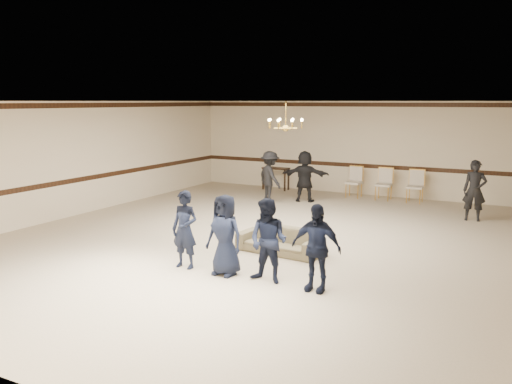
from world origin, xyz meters
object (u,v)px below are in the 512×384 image
(chandelier, at_px, (286,115))
(console_table, at_px, (276,179))
(settee, at_px, (280,240))
(adult_mid, at_px, (305,176))
(boy_d, at_px, (316,248))
(boy_c, at_px, (268,241))
(banquet_chair_mid, at_px, (384,184))
(boy_a, at_px, (185,230))
(boy_b, at_px, (225,235))
(adult_left, at_px, (270,177))
(adult_right, at_px, (475,190))
(banquet_chair_right, at_px, (415,187))
(banquet_chair_left, at_px, (354,182))

(chandelier, relative_size, console_table, 0.96)
(settee, xyz_separation_m, adult_mid, (-1.77, 5.63, 0.55))
(boy_d, bearing_deg, settee, 132.01)
(boy_d, xyz_separation_m, settee, (-1.51, 1.78, -0.49))
(boy_c, bearing_deg, console_table, 118.64)
(adult_mid, relative_size, banquet_chair_mid, 1.60)
(banquet_chair_mid, bearing_deg, console_table, 176.47)
(settee, bearing_deg, adult_mid, 112.57)
(boy_a, height_order, console_table, boy_a)
(boy_b, relative_size, boy_c, 1.00)
(boy_d, relative_size, adult_left, 0.92)
(adult_left, bearing_deg, adult_right, -143.79)
(boy_a, bearing_deg, settee, 56.33)
(boy_b, bearing_deg, banquet_chair_right, 83.39)
(adult_mid, height_order, banquet_chair_left, adult_mid)
(boy_d, bearing_deg, console_table, 121.00)
(boy_d, relative_size, console_table, 1.55)
(boy_a, bearing_deg, boy_d, 0.08)
(boy_a, relative_size, console_table, 1.55)
(console_table, bearing_deg, banquet_chair_right, 0.74)
(adult_left, bearing_deg, chandelier, 155.41)
(boy_b, bearing_deg, boy_a, -175.72)
(settee, xyz_separation_m, console_table, (-3.59, 7.27, 0.14))
(boy_b, relative_size, console_table, 1.55)
(boy_b, distance_m, settee, 1.86)
(boy_c, xyz_separation_m, settee, (-0.61, 1.78, -0.49))
(boy_b, height_order, boy_c, same)
(boy_c, distance_m, boy_d, 0.90)
(banquet_chair_mid, xyz_separation_m, console_table, (-4.00, 0.20, -0.11))
(boy_d, distance_m, banquet_chair_right, 8.85)
(boy_d, height_order, banquet_chair_mid, boy_d)
(adult_right, xyz_separation_m, banquet_chair_left, (-3.92, 1.84, -0.31))
(boy_c, height_order, adult_right, adult_right)
(boy_d, height_order, console_table, boy_d)
(boy_a, relative_size, boy_c, 1.00)
(boy_c, relative_size, banquet_chair_left, 1.47)
(boy_b, bearing_deg, adult_mid, 105.58)
(adult_left, bearing_deg, banquet_chair_right, -118.96)
(adult_mid, relative_size, adult_right, 1.00)
(banquet_chair_left, relative_size, banquet_chair_mid, 1.00)
(boy_d, xyz_separation_m, banquet_chair_left, (-2.10, 8.85, -0.24))
(boy_d, xyz_separation_m, banquet_chair_right, (-0.10, 8.85, -0.24))
(boy_c, bearing_deg, boy_b, -176.25)
(chandelier, distance_m, settee, 3.25)
(settee, xyz_separation_m, adult_left, (-2.67, 4.93, 0.55))
(chandelier, relative_size, boy_d, 0.62)
(boy_b, relative_size, adult_left, 0.92)
(settee, xyz_separation_m, adult_right, (3.33, 5.23, 0.55))
(chandelier, height_order, banquet_chair_mid, chandelier)
(adult_left, relative_size, banquet_chair_left, 1.60)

